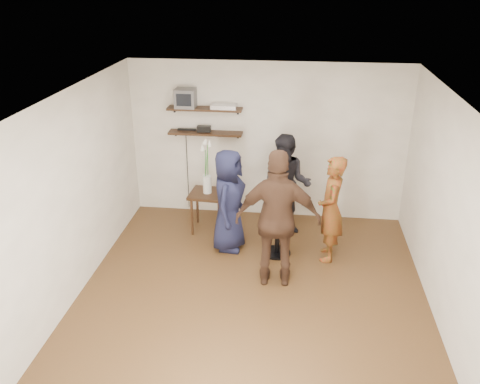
# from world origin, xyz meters

# --- Properties ---
(room) EXTENTS (4.58, 5.08, 2.68)m
(room) POSITION_xyz_m (0.00, 0.00, 1.30)
(room) COLOR #422B15
(room) RESTS_ON ground
(shelf_upper) EXTENTS (1.20, 0.25, 0.04)m
(shelf_upper) POSITION_xyz_m (-1.00, 2.38, 1.85)
(shelf_upper) COLOR black
(shelf_upper) RESTS_ON room
(shelf_lower) EXTENTS (1.20, 0.25, 0.04)m
(shelf_lower) POSITION_xyz_m (-1.00, 2.38, 1.45)
(shelf_lower) COLOR black
(shelf_lower) RESTS_ON room
(crt_monitor) EXTENTS (0.32, 0.30, 0.30)m
(crt_monitor) POSITION_xyz_m (-1.30, 2.38, 2.02)
(crt_monitor) COLOR #59595B
(crt_monitor) RESTS_ON shelf_upper
(dvd_deck) EXTENTS (0.40, 0.24, 0.06)m
(dvd_deck) POSITION_xyz_m (-0.69, 2.38, 1.90)
(dvd_deck) COLOR silver
(dvd_deck) RESTS_ON shelf_upper
(radio) EXTENTS (0.22, 0.10, 0.10)m
(radio) POSITION_xyz_m (-1.02, 2.38, 1.52)
(radio) COLOR black
(radio) RESTS_ON shelf_lower
(power_strip) EXTENTS (0.30, 0.05, 0.03)m
(power_strip) POSITION_xyz_m (-1.32, 2.42, 1.48)
(power_strip) COLOR black
(power_strip) RESTS_ON shelf_lower
(side_table) EXTENTS (0.58, 0.58, 0.65)m
(side_table) POSITION_xyz_m (-0.89, 1.80, 0.54)
(side_table) COLOR black
(side_table) RESTS_ON room
(vase_lilies) EXTENTS (0.19, 0.19, 0.93)m
(vase_lilies) POSITION_xyz_m (-0.89, 1.80, 0.94)
(vase_lilies) COLOR silver
(vase_lilies) RESTS_ON side_table
(drinks_table) EXTENTS (0.53, 0.53, 0.97)m
(drinks_table) POSITION_xyz_m (0.26, 1.16, 0.62)
(drinks_table) COLOR black
(drinks_table) RESTS_ON room
(wine_glass_fl) EXTENTS (0.07, 0.07, 0.21)m
(wine_glass_fl) POSITION_xyz_m (0.20, 1.12, 1.11)
(wine_glass_fl) COLOR silver
(wine_glass_fl) RESTS_ON drinks_table
(wine_glass_fr) EXTENTS (0.06, 0.06, 0.19)m
(wine_glass_fr) POSITION_xyz_m (0.33, 1.11, 1.10)
(wine_glass_fr) COLOR silver
(wine_glass_fr) RESTS_ON drinks_table
(wine_glass_bl) EXTENTS (0.07, 0.07, 0.20)m
(wine_glass_bl) POSITION_xyz_m (0.23, 1.23, 1.11)
(wine_glass_bl) COLOR silver
(wine_glass_bl) RESTS_ON drinks_table
(wine_glass_br) EXTENTS (0.06, 0.06, 0.19)m
(wine_glass_br) POSITION_xyz_m (0.29, 1.18, 1.10)
(wine_glass_br) COLOR silver
(wine_glass_br) RESTS_ON drinks_table
(person_plaid) EXTENTS (0.38, 0.58, 1.57)m
(person_plaid) POSITION_xyz_m (1.01, 1.14, 0.78)
(person_plaid) COLOR red
(person_plaid) RESTS_ON room
(person_dark) EXTENTS (0.85, 0.70, 1.61)m
(person_dark) POSITION_xyz_m (0.35, 1.89, 0.81)
(person_dark) COLOR black
(person_dark) RESTS_ON room
(person_navy) EXTENTS (0.61, 0.83, 1.56)m
(person_navy) POSITION_xyz_m (-0.47, 1.27, 0.78)
(person_navy) COLOR #161832
(person_navy) RESTS_ON room
(person_brown) EXTENTS (1.12, 0.50, 1.88)m
(person_brown) POSITION_xyz_m (0.29, 0.41, 0.94)
(person_brown) COLOR #41291B
(person_brown) RESTS_ON room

